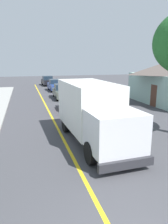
% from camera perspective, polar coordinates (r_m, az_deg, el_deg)
% --- Properties ---
extents(centre_line_yellow, '(0.16, 56.00, 0.01)m').
position_cam_1_polar(centre_line_yellow, '(13.63, -6.50, -5.30)').
color(centre_line_yellow, gold).
rests_on(centre_line_yellow, ground).
extents(box_truck, '(2.73, 7.28, 3.20)m').
position_cam_1_polar(box_truck, '(11.66, 2.27, 0.53)').
color(box_truck, silver).
rests_on(box_truck, ground).
extents(parked_car_near, '(1.94, 4.46, 1.67)m').
position_cam_1_polar(parked_car_near, '(18.99, -2.93, 2.63)').
color(parked_car_near, maroon).
rests_on(parked_car_near, ground).
extents(parked_car_mid, '(1.90, 4.44, 1.67)m').
position_cam_1_polar(parked_car_mid, '(25.49, -5.89, 5.40)').
color(parked_car_mid, '#4C564C').
rests_on(parked_car_mid, ground).
extents(parked_car_far, '(1.92, 4.45, 1.67)m').
position_cam_1_polar(parked_car_far, '(32.11, -7.64, 7.04)').
color(parked_car_far, '#2D4793').
rests_on(parked_car_far, ground).
extents(parked_car_furthest, '(2.01, 4.48, 1.67)m').
position_cam_1_polar(parked_car_furthest, '(39.33, -9.65, 8.16)').
color(parked_car_furthest, black).
rests_on(parked_car_furthest, ground).
extents(stop_sign, '(0.80, 0.10, 2.65)m').
position_cam_1_polar(stop_sign, '(16.24, 7.58, 4.47)').
color(stop_sign, gray).
rests_on(stop_sign, ground).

